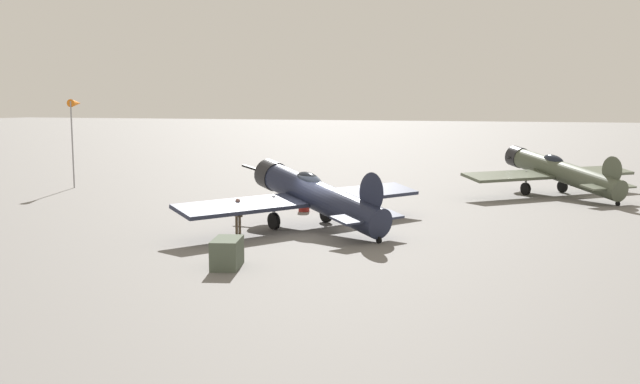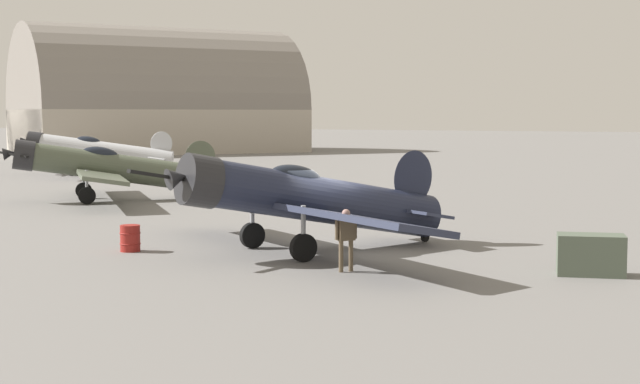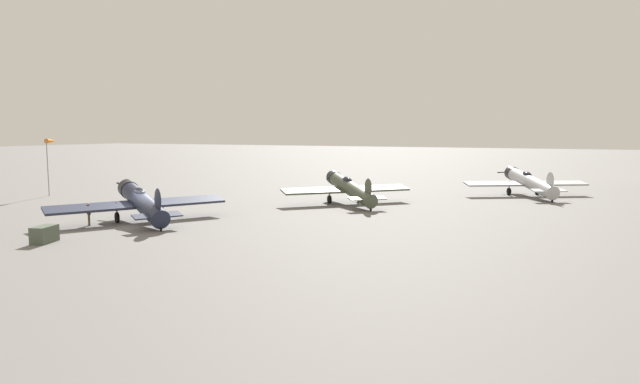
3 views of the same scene
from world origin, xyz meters
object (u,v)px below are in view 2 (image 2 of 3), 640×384
at_px(airplane_far_line, 95,151).
at_px(ground_crew_mechanic, 346,234).
at_px(equipment_crate, 591,255).
at_px(airplane_foreground, 306,199).
at_px(fuel_drum, 130,238).
at_px(airplane_mid_apron, 109,168).

distance_m(airplane_far_line, ground_crew_mechanic, 43.52).
bearing_deg(airplane_far_line, equipment_crate, 116.83).
height_order(airplane_foreground, ground_crew_mechanic, airplane_foreground).
height_order(airplane_foreground, fuel_drum, airplane_foreground).
xyz_separation_m(airplane_mid_apron, equipment_crate, (-10.65, -24.95, -1.06)).
bearing_deg(ground_crew_mechanic, airplane_foreground, -9.44).
height_order(ground_crew_mechanic, equipment_crate, ground_crew_mechanic).
bearing_deg(airplane_foreground, fuel_drum, -32.67).
bearing_deg(equipment_crate, fuel_drum, 99.35).
relative_size(airplane_foreground, ground_crew_mechanic, 7.51).
bearing_deg(ground_crew_mechanic, airplane_far_line, -5.08).
distance_m(airplane_mid_apron, fuel_drum, 17.39).
relative_size(ground_crew_mechanic, fuel_drum, 2.07).
relative_size(airplane_foreground, equipment_crate, 6.59).
height_order(airplane_mid_apron, fuel_drum, airplane_mid_apron).
height_order(airplane_mid_apron, ground_crew_mechanic, airplane_mid_apron).
bearing_deg(fuel_drum, airplane_far_line, 42.65).
bearing_deg(fuel_drum, ground_crew_mechanic, -92.24).
xyz_separation_m(airplane_foreground, ground_crew_mechanic, (-2.63, -2.65, -0.60)).
distance_m(airplane_foreground, fuel_drum, 5.46).
relative_size(airplane_mid_apron, airplane_far_line, 0.84).
bearing_deg(airplane_mid_apron, fuel_drum, 87.89).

